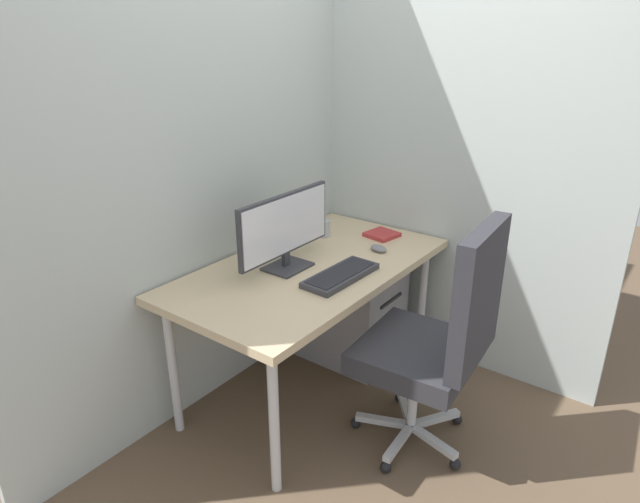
% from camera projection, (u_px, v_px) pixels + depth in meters
% --- Properties ---
extents(ground_plane, '(8.00, 8.00, 0.00)m').
position_uv_depth(ground_plane, '(311.00, 387.00, 2.94)').
color(ground_plane, brown).
extents(wall_back, '(2.80, 0.04, 2.80)m').
position_uv_depth(wall_back, '(240.00, 117.00, 2.65)').
color(wall_back, '#B7C1BC').
rests_on(wall_back, ground_plane).
extents(wall_side_right, '(0.04, 2.14, 2.80)m').
position_uv_depth(wall_side_right, '(426.00, 110.00, 2.87)').
color(wall_side_right, '#B7C1BC').
rests_on(wall_side_right, ground_plane).
extents(desk, '(1.45, 0.79, 0.72)m').
position_uv_depth(desk, '(311.00, 275.00, 2.69)').
color(desk, '#D1B78C').
rests_on(desk, ground_plane).
extents(office_chair, '(0.56, 0.56, 1.10)m').
position_uv_depth(office_chair, '(440.00, 336.00, 2.31)').
color(office_chair, black).
rests_on(office_chair, ground_plane).
extents(filing_cabinet, '(0.43, 0.52, 0.61)m').
position_uv_depth(filing_cabinet, '(351.00, 307.00, 3.14)').
color(filing_cabinet, gray).
rests_on(filing_cabinet, ground_plane).
extents(monitor, '(0.61, 0.17, 0.37)m').
position_uv_depth(monitor, '(285.00, 228.00, 2.57)').
color(monitor, '#333338').
rests_on(monitor, desk).
extents(keyboard, '(0.41, 0.18, 0.03)m').
position_uv_depth(keyboard, '(341.00, 275.00, 2.52)').
color(keyboard, '#333338').
rests_on(keyboard, desk).
extents(mouse, '(0.09, 0.12, 0.03)m').
position_uv_depth(mouse, '(378.00, 248.00, 2.83)').
color(mouse, slate).
rests_on(mouse, desk).
extents(pen_holder, '(0.07, 0.07, 0.17)m').
position_uv_depth(pen_holder, '(324.00, 228.00, 3.03)').
color(pen_holder, '#B2B5BA').
rests_on(pen_holder, desk).
extents(notebook, '(0.18, 0.18, 0.02)m').
position_uv_depth(notebook, '(382.00, 234.00, 3.04)').
color(notebook, '#B23333').
rests_on(notebook, desk).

